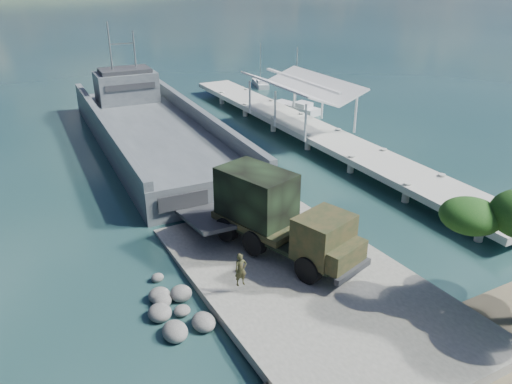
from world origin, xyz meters
name	(u,v)px	position (x,y,z in m)	size (l,w,h in m)	color
ground	(294,276)	(0.00, 0.00, 0.00)	(1400.00, 1400.00, 0.00)	#1B413F
boat_ramp	(305,282)	(0.00, -1.00, 0.25)	(10.00, 18.00, 0.50)	slate
shoreline_rocks	(177,305)	(-6.20, 0.50, 0.00)	(3.20, 5.60, 0.90)	#50504D
pier	(306,121)	(13.00, 18.77, 1.60)	(6.40, 44.00, 6.10)	#B7B6AC
landing_craft	(154,136)	(-0.02, 23.29, 0.86)	(10.25, 35.65, 10.49)	#444B50
military_truck	(277,215)	(0.13, 2.03, 2.57)	(5.27, 9.35, 4.16)	black
soldier	(241,277)	(-3.33, -0.52, 1.32)	(0.60, 0.40, 1.65)	black
sailboat_near	(296,108)	(17.13, 26.88, 0.38)	(3.14, 6.07, 7.10)	silver
sailboat_far	(261,84)	(19.74, 39.88, 0.31)	(2.71, 4.94, 5.78)	silver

